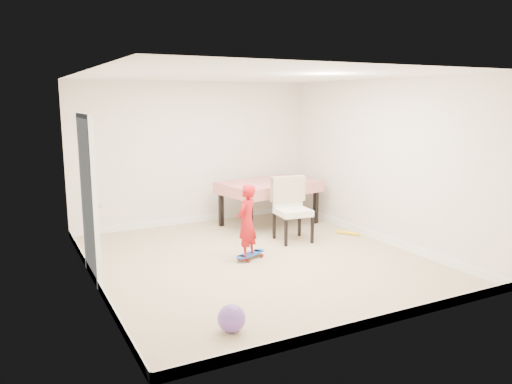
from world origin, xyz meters
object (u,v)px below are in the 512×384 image
dining_chair (293,210)px  skateboard (250,256)px  child (247,224)px  balloon (231,319)px  dining_table (269,203)px

dining_chair → skateboard: bearing=-147.4°
child → balloon: 2.28m
dining_chair → child: (-1.11, -0.55, 0.01)m
dining_table → balloon: dining_table is taller
skateboard → dining_chair: bearing=3.8°
dining_table → child: (-1.28, -1.68, 0.13)m
dining_table → skateboard: size_ratio=3.13×
dining_chair → balloon: (-2.24, -2.49, -0.38)m
dining_chair → balloon: size_ratio=3.71×
dining_chair → child: bearing=-147.7°
dining_table → balloon: size_ratio=6.12×
child → dining_table: bearing=-162.5°
dining_table → skateboard: bearing=-136.1°
dining_table → balloon: bearing=-133.4°
skateboard → child: child is taller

